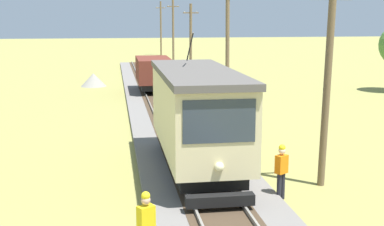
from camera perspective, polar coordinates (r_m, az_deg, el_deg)
red_tram at (r=18.51m, az=0.53°, el=-0.20°), size 2.60×8.54×4.79m
freight_car at (r=38.05m, az=-4.27°, el=4.48°), size 2.40×5.20×2.31m
utility_pole_near_tram at (r=17.41m, az=14.75°, el=3.58°), size 1.40×0.52×7.10m
utility_pole_mid at (r=31.63m, az=3.95°, el=7.58°), size 1.40×0.55×7.74m
utility_pole_far at (r=46.41m, az=-0.14°, el=7.99°), size 1.40×0.32×6.71m
utility_pole_distant at (r=59.75m, az=-2.10°, el=9.02°), size 1.40×0.37×7.59m
utility_pole_horizon at (r=74.89m, az=-3.46°, el=9.39°), size 1.40×0.30×7.63m
gravel_pile at (r=42.76m, az=-10.84°, el=3.63°), size 2.07×2.07×1.07m
track_worker at (r=12.15m, az=-5.09°, el=-12.21°), size 0.45×0.39×1.78m
second_worker at (r=16.42m, az=9.86°, el=-6.15°), size 0.45×0.40×1.78m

